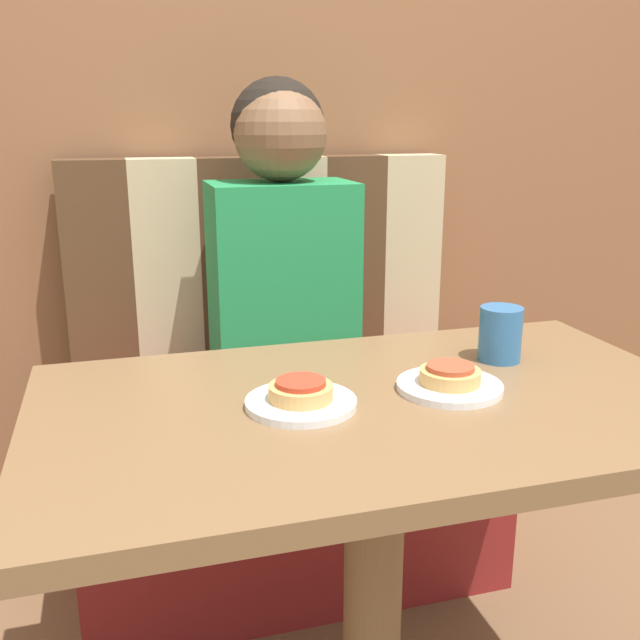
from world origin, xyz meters
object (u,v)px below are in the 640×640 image
plate_right (450,387)px  pizza_left (301,391)px  drinking_cup (500,334)px  pizza_right (451,375)px  plate_left (301,404)px  person (281,235)px

plate_right → pizza_left: size_ratio=1.74×
pizza_left → drinking_cup: bearing=16.0°
pizza_right → plate_left: bearing=180.0°
plate_right → pizza_right: (0.00, -0.00, 0.02)m
person → drinking_cup: (0.28, -0.54, -0.11)m
plate_left → drinking_cup: size_ratio=1.73×
person → drinking_cup: person is taller
plate_left → drinking_cup: bearing=16.0°
person → plate_right: 0.69m
person → pizza_left: person is taller
plate_right → pizza_right: size_ratio=1.74×
plate_left → pizza_right: 0.25m
person → plate_right: (0.12, -0.66, -0.15)m
pizza_left → pizza_right: size_ratio=1.00×
pizza_left → pizza_right: (0.25, 0.00, 0.00)m
plate_left → drinking_cup: 0.42m
plate_left → drinking_cup: (0.40, 0.12, 0.04)m
person → plate_right: person is taller
plate_right → pizza_left: (-0.25, -0.00, 0.02)m
drinking_cup → plate_left: bearing=-164.0°
plate_right → pizza_right: 0.02m
plate_left → plate_right: 0.25m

